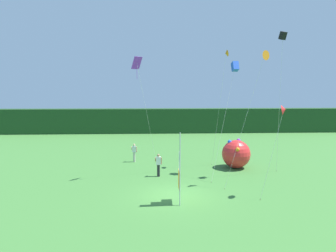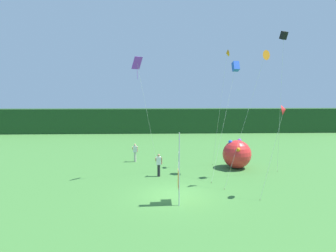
{
  "view_description": "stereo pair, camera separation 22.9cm",
  "coord_description": "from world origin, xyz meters",
  "px_view_note": "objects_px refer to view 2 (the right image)",
  "views": [
    {
      "loc": [
        -1.19,
        -17.37,
        6.61
      ],
      "look_at": [
        -0.25,
        2.26,
        4.22
      ],
      "focal_mm": 30.2,
      "sensor_mm": 36.0,
      "label": 1
    },
    {
      "loc": [
        -0.96,
        -17.38,
        6.61
      ],
      "look_at": [
        -0.25,
        2.26,
        4.22
      ],
      "focal_mm": 30.2,
      "sensor_mm": 36.0,
      "label": 2
    }
  ],
  "objects_px": {
    "kite_blue_box_0": "(236,67)",
    "kite_black_box_5": "(284,37)",
    "person_mid_field": "(159,164)",
    "banner_flag": "(179,170)",
    "kite_purple_diamond_2": "(138,69)",
    "person_near_banner": "(135,152)",
    "kite_red_delta_1": "(284,110)",
    "kite_orange_delta_3": "(265,56)",
    "kite_orange_delta_4": "(227,55)",
    "inflatable_balloon": "(237,154)"
  },
  "relations": [
    {
      "from": "person_near_banner",
      "to": "kite_orange_delta_3",
      "type": "bearing_deg",
      "value": -35.67
    },
    {
      "from": "person_near_banner",
      "to": "kite_red_delta_1",
      "type": "relative_size",
      "value": 0.3
    },
    {
      "from": "kite_black_box_5",
      "to": "banner_flag",
      "type": "bearing_deg",
      "value": -147.49
    },
    {
      "from": "banner_flag",
      "to": "person_near_banner",
      "type": "distance_m",
      "value": 10.8
    },
    {
      "from": "kite_purple_diamond_2",
      "to": "kite_black_box_5",
      "type": "xyz_separation_m",
      "value": [
        10.82,
        -0.06,
        2.36
      ]
    },
    {
      "from": "kite_red_delta_1",
      "to": "kite_blue_box_0",
      "type": "bearing_deg",
      "value": 106.97
    },
    {
      "from": "banner_flag",
      "to": "kite_blue_box_0",
      "type": "height_order",
      "value": "kite_blue_box_0"
    },
    {
      "from": "banner_flag",
      "to": "kite_orange_delta_3",
      "type": "relative_size",
      "value": 0.46
    },
    {
      "from": "person_near_banner",
      "to": "person_mid_field",
      "type": "xyz_separation_m",
      "value": [
        2.22,
        -4.73,
        0.03
      ]
    },
    {
      "from": "kite_blue_box_0",
      "to": "kite_red_delta_1",
      "type": "height_order",
      "value": "kite_blue_box_0"
    },
    {
      "from": "inflatable_balloon",
      "to": "kite_black_box_5",
      "type": "height_order",
      "value": "kite_black_box_5"
    },
    {
      "from": "banner_flag",
      "to": "kite_orange_delta_3",
      "type": "distance_m",
      "value": 9.85
    },
    {
      "from": "banner_flag",
      "to": "kite_orange_delta_4",
      "type": "relative_size",
      "value": 0.43
    },
    {
      "from": "kite_red_delta_1",
      "to": "kite_purple_diamond_2",
      "type": "bearing_deg",
      "value": 154.69
    },
    {
      "from": "person_mid_field",
      "to": "kite_purple_diamond_2",
      "type": "relative_size",
      "value": 0.2
    },
    {
      "from": "person_near_banner",
      "to": "person_mid_field",
      "type": "distance_m",
      "value": 5.22
    },
    {
      "from": "person_near_banner",
      "to": "kite_purple_diamond_2",
      "type": "distance_m",
      "value": 8.89
    },
    {
      "from": "person_mid_field",
      "to": "kite_orange_delta_4",
      "type": "height_order",
      "value": "kite_orange_delta_4"
    },
    {
      "from": "kite_red_delta_1",
      "to": "kite_orange_delta_3",
      "type": "xyz_separation_m",
      "value": [
        -0.39,
        2.45,
        3.53
      ]
    },
    {
      "from": "inflatable_balloon",
      "to": "kite_black_box_5",
      "type": "distance_m",
      "value": 10.07
    },
    {
      "from": "person_mid_field",
      "to": "kite_red_delta_1",
      "type": "height_order",
      "value": "kite_red_delta_1"
    },
    {
      "from": "person_mid_field",
      "to": "inflatable_balloon",
      "type": "relative_size",
      "value": 0.71
    },
    {
      "from": "banner_flag",
      "to": "kite_black_box_5",
      "type": "bearing_deg",
      "value": 32.51
    },
    {
      "from": "kite_blue_box_0",
      "to": "kite_purple_diamond_2",
      "type": "bearing_deg",
      "value": -172.86
    },
    {
      "from": "kite_blue_box_0",
      "to": "kite_orange_delta_3",
      "type": "xyz_separation_m",
      "value": [
        1.22,
        -2.83,
        0.47
      ]
    },
    {
      "from": "banner_flag",
      "to": "kite_purple_diamond_2",
      "type": "bearing_deg",
      "value": 116.81
    },
    {
      "from": "inflatable_balloon",
      "to": "kite_orange_delta_3",
      "type": "relative_size",
      "value": 0.27
    },
    {
      "from": "kite_red_delta_1",
      "to": "kite_black_box_5",
      "type": "distance_m",
      "value": 6.91
    },
    {
      "from": "person_near_banner",
      "to": "kite_orange_delta_3",
      "type": "distance_m",
      "value": 14.21
    },
    {
      "from": "kite_red_delta_1",
      "to": "kite_orange_delta_3",
      "type": "distance_m",
      "value": 4.32
    },
    {
      "from": "person_mid_field",
      "to": "kite_black_box_5",
      "type": "distance_m",
      "value": 13.45
    },
    {
      "from": "inflatable_balloon",
      "to": "kite_red_delta_1",
      "type": "bearing_deg",
      "value": -82.56
    },
    {
      "from": "person_near_banner",
      "to": "person_mid_field",
      "type": "height_order",
      "value": "person_mid_field"
    },
    {
      "from": "kite_red_delta_1",
      "to": "kite_orange_delta_4",
      "type": "height_order",
      "value": "kite_orange_delta_4"
    },
    {
      "from": "kite_purple_diamond_2",
      "to": "kite_orange_delta_3",
      "type": "height_order",
      "value": "kite_orange_delta_3"
    },
    {
      "from": "inflatable_balloon",
      "to": "kite_blue_box_0",
      "type": "bearing_deg",
      "value": -116.54
    },
    {
      "from": "banner_flag",
      "to": "kite_blue_box_0",
      "type": "relative_size",
      "value": 0.48
    },
    {
      "from": "person_near_banner",
      "to": "person_mid_field",
      "type": "bearing_deg",
      "value": -64.79
    },
    {
      "from": "person_near_banner",
      "to": "kite_blue_box_0",
      "type": "bearing_deg",
      "value": -25.71
    },
    {
      "from": "kite_blue_box_0",
      "to": "kite_black_box_5",
      "type": "relative_size",
      "value": 0.81
    },
    {
      "from": "kite_red_delta_1",
      "to": "kite_orange_delta_4",
      "type": "xyz_separation_m",
      "value": [
        -1.83,
        7.26,
        4.25
      ]
    },
    {
      "from": "kite_blue_box_0",
      "to": "person_mid_field",
      "type": "bearing_deg",
      "value": -173.04
    },
    {
      "from": "kite_red_delta_1",
      "to": "kite_orange_delta_4",
      "type": "relative_size",
      "value": 0.58
    },
    {
      "from": "kite_black_box_5",
      "to": "kite_blue_box_0",
      "type": "bearing_deg",
      "value": 162.86
    },
    {
      "from": "kite_red_delta_1",
      "to": "kite_orange_delta_4",
      "type": "bearing_deg",
      "value": 104.15
    },
    {
      "from": "person_mid_field",
      "to": "kite_orange_delta_3",
      "type": "distance_m",
      "value": 11.05
    },
    {
      "from": "banner_flag",
      "to": "kite_black_box_5",
      "type": "distance_m",
      "value": 12.93
    },
    {
      "from": "kite_purple_diamond_2",
      "to": "banner_flag",
      "type": "bearing_deg",
      "value": -63.19
    },
    {
      "from": "kite_blue_box_0",
      "to": "kite_orange_delta_4",
      "type": "distance_m",
      "value": 2.32
    },
    {
      "from": "person_near_banner",
      "to": "kite_blue_box_0",
      "type": "xyz_separation_m",
      "value": [
        8.28,
        -3.99,
        7.62
      ]
    }
  ]
}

